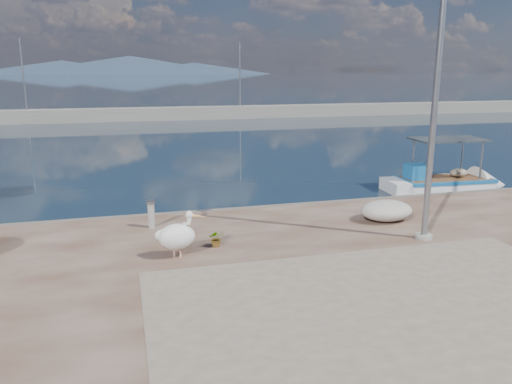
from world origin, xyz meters
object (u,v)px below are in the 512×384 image
object	(u,v)px
pelican	(177,236)
bollard_near	(151,213)
boat_right	(443,185)
lamp_post	(434,110)

from	to	relation	value
pelican	bollard_near	xyz separation A→B (m)	(-0.46, 2.46, -0.11)
boat_right	pelican	size ratio (longest dim) A/B	4.39
pelican	bollard_near	size ratio (longest dim) A/B	1.54
lamp_post	bollard_near	xyz separation A→B (m)	(-6.79, 2.72, -2.88)
boat_right	bollard_near	distance (m)	12.44
boat_right	pelican	bearing A→B (deg)	-148.69
pelican	lamp_post	distance (m)	6.92
bollard_near	pelican	bearing A→B (deg)	-79.51
pelican	bollard_near	world-z (taller)	pelican
boat_right	bollard_near	world-z (taller)	boat_right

